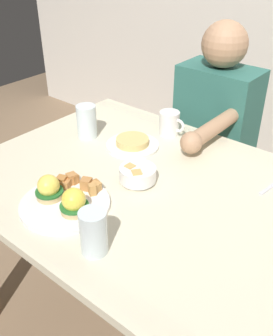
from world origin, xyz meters
The scene contains 9 objects.
ground_plane centered at (0.00, 0.00, 0.00)m, with size 6.00×6.00×0.00m, color #7F664C.
dining_table centered at (0.00, 0.00, 0.63)m, with size 1.20×0.90×0.74m.
eggs_benedict_plate centered at (-0.11, -0.25, 0.77)m, with size 0.27×0.27×0.09m.
fruit_bowl centered at (-0.03, -0.02, 0.77)m, with size 0.12×0.12×0.06m.
coffee_mug centered at (-0.15, 0.33, 0.79)m, with size 0.11×0.08×0.09m.
water_glass_near centered at (-0.39, 0.11, 0.80)m, with size 0.08×0.08×0.13m.
water_glass_far centered at (0.09, -0.33, 0.80)m, with size 0.07×0.07×0.12m.
side_plate centered at (-0.19, 0.16, 0.75)m, with size 0.20×0.20×0.04m.
diner_person centered at (-0.10, 0.60, 0.65)m, with size 0.34×0.54×1.14m.
Camera 1 is at (0.65, -0.83, 1.45)m, focal length 41.70 mm.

